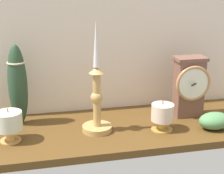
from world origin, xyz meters
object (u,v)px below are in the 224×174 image
(mantel_clock, at_px, (189,86))
(tall_ceramic_vase, at_px, (18,85))
(candlestick_tall_left, at_px, (97,101))
(pillar_candle_near_clock, at_px, (162,115))
(pillar_candle_front, at_px, (9,124))

(mantel_clock, height_order, tall_ceramic_vase, tall_ceramic_vase)
(candlestick_tall_left, relative_size, pillar_candle_near_clock, 3.59)
(mantel_clock, distance_m, tall_ceramic_vase, 0.59)
(pillar_candle_front, xyz_separation_m, tall_ceramic_vase, (0.03, 0.13, 0.08))
(mantel_clock, distance_m, pillar_candle_front, 0.62)
(pillar_candle_near_clock, bearing_deg, mantel_clock, 35.99)
(pillar_candle_near_clock, relative_size, tall_ceramic_vase, 0.37)
(pillar_candle_near_clock, xyz_separation_m, tall_ceramic_vase, (-0.45, 0.15, 0.09))
(mantel_clock, xyz_separation_m, pillar_candle_front, (-0.61, -0.07, -0.05))
(tall_ceramic_vase, bearing_deg, pillar_candle_near_clock, -18.75)
(candlestick_tall_left, relative_size, pillar_candle_front, 3.39)
(mantel_clock, bearing_deg, pillar_candle_near_clock, -144.01)
(candlestick_tall_left, xyz_separation_m, pillar_candle_front, (-0.27, -0.02, -0.05))
(candlestick_tall_left, height_order, pillar_candle_near_clock, candlestick_tall_left)
(candlestick_tall_left, bearing_deg, pillar_candle_front, -176.81)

